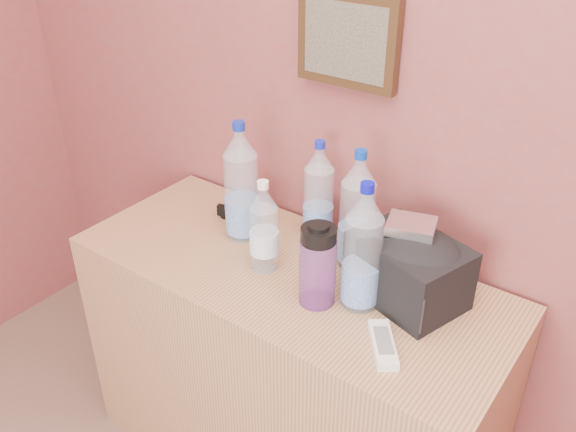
% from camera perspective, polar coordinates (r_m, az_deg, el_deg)
% --- Properties ---
extents(picture_frame, '(0.30, 0.03, 0.25)m').
position_cam_1_polar(picture_frame, '(1.69, 5.57, 16.06)').
color(picture_frame, '#382311').
rests_on(picture_frame, room_shell).
extents(dresser, '(1.29, 0.54, 0.80)m').
position_cam_1_polar(dresser, '(2.00, 0.03, -14.47)').
color(dresser, tan).
rests_on(dresser, ground).
extents(pet_large_a, '(0.10, 0.10, 0.37)m').
position_cam_1_polar(pet_large_a, '(1.82, -4.38, 2.68)').
color(pet_large_a, silver).
rests_on(pet_large_a, dresser).
extents(pet_large_b, '(0.09, 0.09, 0.32)m').
position_cam_1_polar(pet_large_b, '(1.81, 2.87, 1.79)').
color(pet_large_b, silver).
rests_on(pet_large_b, dresser).
extents(pet_large_c, '(0.10, 0.10, 0.36)m').
position_cam_1_polar(pet_large_c, '(1.70, 6.45, 0.04)').
color(pet_large_c, white).
rests_on(pet_large_c, dresser).
extents(pet_large_d, '(0.10, 0.10, 0.36)m').
position_cam_1_polar(pet_large_d, '(1.54, 6.99, -3.47)').
color(pet_large_d, '#CCEAFF').
rests_on(pet_large_d, dresser).
extents(pet_small, '(0.08, 0.08, 0.27)m').
position_cam_1_polar(pet_small, '(1.69, -2.26, -1.39)').
color(pet_small, '#CAECFF').
rests_on(pet_small, dresser).
extents(nalgene_bottle, '(0.10, 0.10, 0.24)m').
position_cam_1_polar(nalgene_bottle, '(1.56, 2.79, -4.57)').
color(nalgene_bottle, '#783892').
rests_on(nalgene_bottle, dresser).
extents(sunglasses, '(0.15, 0.08, 0.04)m').
position_cam_1_polar(sunglasses, '(1.98, -4.73, 0.21)').
color(sunglasses, black).
rests_on(sunglasses, dresser).
extents(ac_remote, '(0.14, 0.16, 0.02)m').
position_cam_1_polar(ac_remote, '(1.50, 8.88, -11.78)').
color(ac_remote, silver).
rests_on(ac_remote, dresser).
extents(toiletry_bag, '(0.33, 0.28, 0.19)m').
position_cam_1_polar(toiletry_bag, '(1.62, 11.22, -4.66)').
color(toiletry_bag, black).
rests_on(toiletry_bag, dresser).
extents(foil_packet, '(0.14, 0.13, 0.03)m').
position_cam_1_polar(foil_packet, '(1.58, 11.46, -0.92)').
color(foil_packet, silver).
rests_on(foil_packet, toiletry_bag).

